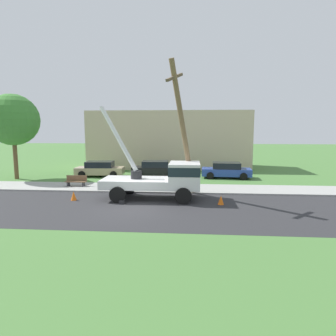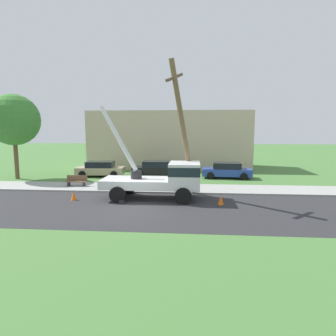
{
  "view_description": "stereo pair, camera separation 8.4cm",
  "coord_description": "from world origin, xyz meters",
  "px_view_note": "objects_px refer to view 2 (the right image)",
  "views": [
    {
      "loc": [
        3.22,
        -16.01,
        4.47
      ],
      "look_at": [
        1.72,
        2.9,
        1.92
      ],
      "focal_mm": 31.43,
      "sensor_mm": 36.0,
      "label": 1
    },
    {
      "loc": [
        3.3,
        -16.0,
        4.47
      ],
      "look_at": [
        1.72,
        2.9,
        1.92
      ],
      "focal_mm": 31.43,
      "sensor_mm": 36.0,
      "label": 2
    }
  ],
  "objects_px": {
    "utility_truck": "(164,177)",
    "parked_sedan_black": "(156,168)",
    "traffic_cone_ahead": "(221,200)",
    "parked_sedan_tan": "(100,169)",
    "traffic_cone_behind": "(74,196)",
    "leaning_utility_pole": "(183,130)",
    "parked_sedan_blue": "(227,170)",
    "park_bench": "(77,181)",
    "roadside_tree_near": "(14,120)"
  },
  "relations": [
    {
      "from": "parked_sedan_blue",
      "to": "roadside_tree_near",
      "type": "bearing_deg",
      "value": -173.99
    },
    {
      "from": "parked_sedan_tan",
      "to": "parked_sedan_blue",
      "type": "distance_m",
      "value": 11.76
    },
    {
      "from": "leaning_utility_pole",
      "to": "parked_sedan_blue",
      "type": "xyz_separation_m",
      "value": [
        3.73,
        8.05,
        -3.68
      ]
    },
    {
      "from": "park_bench",
      "to": "roadside_tree_near",
      "type": "relative_size",
      "value": 0.21
    },
    {
      "from": "park_bench",
      "to": "parked_sedan_blue",
      "type": "bearing_deg",
      "value": 23.6
    },
    {
      "from": "traffic_cone_behind",
      "to": "park_bench",
      "type": "distance_m",
      "value": 4.29
    },
    {
      "from": "traffic_cone_ahead",
      "to": "traffic_cone_behind",
      "type": "distance_m",
      "value": 9.13
    },
    {
      "from": "parked_sedan_tan",
      "to": "roadside_tree_near",
      "type": "xyz_separation_m",
      "value": [
        -7.02,
        -1.95,
        4.51
      ]
    },
    {
      "from": "traffic_cone_behind",
      "to": "parked_sedan_blue",
      "type": "bearing_deg",
      "value": 41.35
    },
    {
      "from": "parked_sedan_tan",
      "to": "park_bench",
      "type": "height_order",
      "value": "parked_sedan_tan"
    },
    {
      "from": "traffic_cone_behind",
      "to": "roadside_tree_near",
      "type": "bearing_deg",
      "value": 138.43
    },
    {
      "from": "traffic_cone_behind",
      "to": "parked_sedan_blue",
      "type": "xyz_separation_m",
      "value": [
        10.54,
        9.28,
        0.43
      ]
    },
    {
      "from": "parked_sedan_tan",
      "to": "park_bench",
      "type": "xyz_separation_m",
      "value": [
        -0.23,
        -5.21,
        -0.25
      ]
    },
    {
      "from": "traffic_cone_ahead",
      "to": "parked_sedan_tan",
      "type": "distance_m",
      "value": 14.12
    },
    {
      "from": "leaning_utility_pole",
      "to": "roadside_tree_near",
      "type": "height_order",
      "value": "leaning_utility_pole"
    },
    {
      "from": "parked_sedan_tan",
      "to": "leaning_utility_pole",
      "type": "bearing_deg",
      "value": -44.98
    },
    {
      "from": "leaning_utility_pole",
      "to": "parked_sedan_tan",
      "type": "relative_size",
      "value": 1.91
    },
    {
      "from": "traffic_cone_ahead",
      "to": "traffic_cone_behind",
      "type": "xyz_separation_m",
      "value": [
        -9.12,
        0.35,
        0.0
      ]
    },
    {
      "from": "leaning_utility_pole",
      "to": "park_bench",
      "type": "bearing_deg",
      "value": 161.19
    },
    {
      "from": "leaning_utility_pole",
      "to": "utility_truck",
      "type": "bearing_deg",
      "value": -159.64
    },
    {
      "from": "parked_sedan_tan",
      "to": "parked_sedan_blue",
      "type": "relative_size",
      "value": 1.0
    },
    {
      "from": "utility_truck",
      "to": "leaning_utility_pole",
      "type": "height_order",
      "value": "leaning_utility_pole"
    },
    {
      "from": "traffic_cone_ahead",
      "to": "parked_sedan_blue",
      "type": "xyz_separation_m",
      "value": [
        1.42,
        9.63,
        0.43
      ]
    },
    {
      "from": "traffic_cone_behind",
      "to": "utility_truck",
      "type": "bearing_deg",
      "value": 8.0
    },
    {
      "from": "roadside_tree_near",
      "to": "traffic_cone_ahead",
      "type": "bearing_deg",
      "value": -23.78
    },
    {
      "from": "traffic_cone_behind",
      "to": "parked_sedan_black",
      "type": "bearing_deg",
      "value": 68.34
    },
    {
      "from": "traffic_cone_behind",
      "to": "roadside_tree_near",
      "type": "distance_m",
      "value": 12.06
    },
    {
      "from": "traffic_cone_ahead",
      "to": "parked_sedan_blue",
      "type": "relative_size",
      "value": 0.12
    },
    {
      "from": "leaning_utility_pole",
      "to": "traffic_cone_behind",
      "type": "height_order",
      "value": "leaning_utility_pole"
    },
    {
      "from": "traffic_cone_ahead",
      "to": "roadside_tree_near",
      "type": "xyz_separation_m",
      "value": [
        -17.35,
        7.65,
        4.94
      ]
    },
    {
      "from": "parked_sedan_blue",
      "to": "park_bench",
      "type": "distance_m",
      "value": 13.08
    },
    {
      "from": "parked_sedan_black",
      "to": "roadside_tree_near",
      "type": "bearing_deg",
      "value": -167.66
    },
    {
      "from": "parked_sedan_tan",
      "to": "utility_truck",
      "type": "bearing_deg",
      "value": -51.0
    },
    {
      "from": "utility_truck",
      "to": "roadside_tree_near",
      "type": "distance_m",
      "value": 15.79
    },
    {
      "from": "traffic_cone_behind",
      "to": "roadside_tree_near",
      "type": "relative_size",
      "value": 0.07
    },
    {
      "from": "traffic_cone_behind",
      "to": "parked_sedan_blue",
      "type": "height_order",
      "value": "parked_sedan_blue"
    },
    {
      "from": "leaning_utility_pole",
      "to": "parked_sedan_black",
      "type": "xyz_separation_m",
      "value": [
        -2.86,
        8.74,
        -3.68
      ]
    },
    {
      "from": "utility_truck",
      "to": "leaning_utility_pole",
      "type": "xyz_separation_m",
      "value": [
        1.18,
        0.44,
        2.99
      ]
    },
    {
      "from": "traffic_cone_ahead",
      "to": "parked_sedan_tan",
      "type": "relative_size",
      "value": 0.12
    },
    {
      "from": "utility_truck",
      "to": "parked_sedan_black",
      "type": "bearing_deg",
      "value": 100.38
    },
    {
      "from": "parked_sedan_blue",
      "to": "park_bench",
      "type": "xyz_separation_m",
      "value": [
        -11.99,
        -5.24,
        -0.25
      ]
    },
    {
      "from": "parked_sedan_black",
      "to": "park_bench",
      "type": "bearing_deg",
      "value": -132.34
    },
    {
      "from": "park_bench",
      "to": "parked_sedan_tan",
      "type": "bearing_deg",
      "value": 87.5
    },
    {
      "from": "traffic_cone_behind",
      "to": "park_bench",
      "type": "relative_size",
      "value": 0.35
    },
    {
      "from": "utility_truck",
      "to": "parked_sedan_black",
      "type": "height_order",
      "value": "utility_truck"
    },
    {
      "from": "leaning_utility_pole",
      "to": "roadside_tree_near",
      "type": "bearing_deg",
      "value": 158.03
    },
    {
      "from": "park_bench",
      "to": "roadside_tree_near",
      "type": "xyz_separation_m",
      "value": [
        -6.79,
        3.26,
        4.76
      ]
    },
    {
      "from": "utility_truck",
      "to": "leaning_utility_pole",
      "type": "relative_size",
      "value": 0.79
    },
    {
      "from": "parked_sedan_tan",
      "to": "parked_sedan_black",
      "type": "relative_size",
      "value": 1.0
    },
    {
      "from": "parked_sedan_tan",
      "to": "park_bench",
      "type": "bearing_deg",
      "value": -92.5
    }
  ]
}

